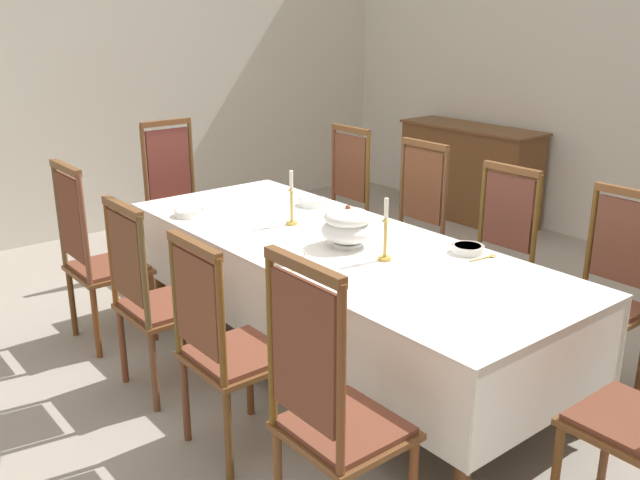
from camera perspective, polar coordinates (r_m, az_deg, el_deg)
ground at (r=4.20m, az=1.55°, el=-9.80°), size 6.52×6.28×0.04m
left_wall at (r=6.57m, az=-18.05°, el=15.45°), size 0.08×6.28×3.45m
dining_table at (r=3.90m, az=1.20°, el=-1.07°), size 2.85×1.08×0.73m
tablecloth at (r=3.92m, az=1.20°, el=-1.75°), size 2.87×1.10×0.45m
chair_south_a at (r=4.38m, az=-17.81°, el=-1.12°), size 0.44×0.42×1.13m
chair_north_a at (r=5.31m, az=1.46°, el=3.11°), size 0.44×0.42×1.13m
chair_south_b at (r=3.74m, az=-13.43°, el=-4.43°), size 0.44×0.42×1.06m
chair_north_b at (r=4.78m, az=7.26°, el=1.24°), size 0.44×0.42×1.12m
chair_south_c at (r=3.17m, az=-7.75°, el=-8.42°), size 0.44×0.42×1.05m
chair_north_c at (r=4.36m, az=13.87°, el=-1.10°), size 0.44×0.42×1.08m
chair_south_d at (r=2.61m, az=0.87°, el=-13.47°), size 0.44×0.42×1.18m
chair_north_d at (r=3.99m, az=22.33°, el=-3.80°), size 0.44×0.42×1.08m
chair_head_west at (r=5.40m, az=-11.49°, el=3.19°), size 0.42×0.44×1.17m
soup_tureen at (r=3.76m, az=2.27°, el=1.14°), size 0.29×0.29×0.23m
candlestick_west at (r=4.14m, az=-2.33°, el=2.99°), size 0.07×0.07×0.33m
candlestick_east at (r=3.56m, az=5.35°, el=0.34°), size 0.07×0.07×0.33m
bowl_near_left at (r=3.76m, az=11.95°, el=-0.66°), size 0.17×0.17×0.04m
bowl_near_right at (r=3.57m, az=-2.53°, el=-1.35°), size 0.17×0.17×0.04m
bowl_far_left at (r=4.57m, az=-0.59°, el=3.14°), size 0.19×0.19×0.04m
bowl_far_right at (r=4.41m, az=-10.65°, el=2.24°), size 0.19×0.19×0.04m
spoon_primary at (r=3.72m, az=13.62°, el=-1.32°), size 0.05×0.18×0.01m
spoon_secondary at (r=3.51m, az=-1.13°, el=-1.97°), size 0.06×0.17×0.01m
sideboard at (r=6.93m, az=12.05°, el=5.39°), size 1.44×0.48×0.90m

